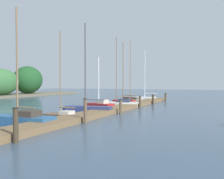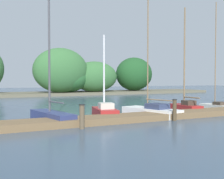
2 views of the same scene
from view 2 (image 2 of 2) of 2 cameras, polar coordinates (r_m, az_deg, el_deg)
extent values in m
cube|color=brown|center=(15.78, 0.81, -5.81)|extent=(30.95, 1.80, 0.35)
cube|color=#66604C|center=(42.77, -17.05, -0.91)|extent=(61.90, 8.00, 0.40)
ellipsoid|color=#386B38|center=(44.60, -3.45, 2.57)|extent=(7.44, 4.16, 4.71)
ellipsoid|color=#2D6633|center=(46.61, -4.01, 2.09)|extent=(6.44, 4.76, 3.97)
ellipsoid|color=#2D6633|center=(43.47, -8.75, 2.28)|extent=(6.14, 5.59, 4.28)
ellipsoid|color=#1E4C23|center=(49.26, 4.41, 3.08)|extent=(6.40, 5.51, 5.67)
ellipsoid|color=#386B38|center=(42.40, -10.16, 3.78)|extent=(8.13, 5.08, 6.49)
cube|color=navy|center=(15.81, -11.85, -5.41)|extent=(1.59, 3.98, 0.58)
cube|color=navy|center=(17.41, -14.25, -4.85)|extent=(0.68, 1.04, 0.49)
cylinder|color=#4C4C51|center=(16.04, -12.39, 8.13)|extent=(0.12, 0.12, 6.93)
cylinder|color=#4C4C51|center=(15.28, -11.10, -2.48)|extent=(0.36, 1.74, 0.08)
cube|color=maroon|center=(17.69, -1.44, -4.64)|extent=(1.67, 2.94, 0.55)
cube|color=maroon|center=(18.89, -2.30, -4.29)|extent=(0.74, 0.81, 0.47)
cube|color=beige|center=(17.30, -1.19, -3.28)|extent=(0.99, 0.99, 0.36)
cylinder|color=silver|center=(17.77, -1.60, 3.57)|extent=(0.11, 0.11, 4.52)
cube|color=white|center=(18.42, 7.78, -4.47)|extent=(2.22, 4.27, 0.50)
cube|color=white|center=(19.71, 3.86, -4.10)|extent=(0.96, 1.16, 0.42)
cube|color=#2D3856|center=(18.04, 8.97, -3.30)|extent=(1.27, 1.41, 0.32)
cylinder|color=#7F6647|center=(18.59, 7.14, 7.13)|extent=(0.08, 0.08, 6.97)
cylinder|color=#7F6647|center=(17.93, 9.27, -2.06)|extent=(0.52, 2.05, 0.07)
cube|color=maroon|center=(21.26, 14.45, -3.63)|extent=(1.19, 2.74, 0.51)
cube|color=maroon|center=(22.23, 12.60, -3.43)|extent=(0.59, 0.71, 0.43)
cube|color=#3D3328|center=(20.95, 15.01, -2.55)|extent=(0.80, 0.86, 0.33)
cylinder|color=#7F6647|center=(21.38, 14.22, 6.42)|extent=(0.11, 0.11, 6.95)
cylinder|color=#7F6647|center=(20.71, 15.47, -1.53)|extent=(0.23, 1.79, 0.09)
cube|color=silver|center=(23.86, 20.13, -3.26)|extent=(1.29, 2.95, 0.36)
cube|color=silver|center=(24.83, 18.12, -3.07)|extent=(0.64, 0.76, 0.31)
cube|color=#3D3328|center=(23.57, 20.72, -2.60)|extent=(0.86, 0.92, 0.23)
cylinder|color=#7F6647|center=(24.01, 19.90, 6.75)|extent=(0.08, 0.08, 7.99)
cylinder|color=brown|center=(13.54, -5.99, -5.47)|extent=(0.24, 0.24, 1.12)
cylinder|color=black|center=(13.48, -5.99, -3.01)|extent=(0.27, 0.27, 0.04)
cylinder|color=#4C3D28|center=(16.56, 12.34, -4.06)|extent=(0.22, 0.22, 1.17)
cylinder|color=black|center=(16.51, 12.36, -1.97)|extent=(0.26, 0.26, 0.04)
camera|label=1|loc=(14.72, -98.04, 0.35)|focal=39.76mm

